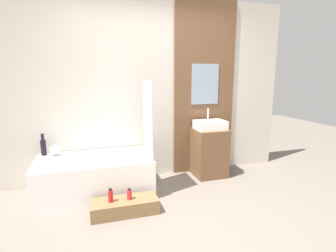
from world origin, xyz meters
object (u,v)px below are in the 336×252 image
(bottle_soap_primary, at_px, (111,196))
(vase_tall_dark, at_px, (43,147))
(vase_round_light, at_px, (55,150))
(bottle_soap_secondary, at_px, (129,194))
(wooden_step_bench, at_px, (125,207))
(bathtub, at_px, (95,176))
(sink, at_px, (210,125))

(bottle_soap_primary, bearing_deg, vase_tall_dark, 130.02)
(vase_round_light, height_order, bottle_soap_secondary, vase_round_light)
(wooden_step_bench, relative_size, bottle_soap_secondary, 5.75)
(vase_round_light, xyz_separation_m, bottle_soap_primary, (0.62, -0.88, -0.32))
(bottle_soap_primary, bearing_deg, bottle_soap_secondary, 0.00)
(vase_round_light, xyz_separation_m, bottle_soap_secondary, (0.83, -0.88, -0.33))
(wooden_step_bench, distance_m, vase_tall_dark, 1.39)
(wooden_step_bench, xyz_separation_m, vase_tall_dark, (-0.91, 0.91, 0.52))
(bottle_soap_secondary, bearing_deg, vase_tall_dark, 136.73)
(vase_tall_dark, xyz_separation_m, bottle_soap_secondary, (0.97, -0.91, -0.38))
(wooden_step_bench, height_order, bottle_soap_primary, bottle_soap_primary)
(bathtub, bearing_deg, bottle_soap_primary, -76.80)
(sink, bearing_deg, bathtub, -174.80)
(sink, xyz_separation_m, vase_tall_dark, (-2.30, 0.15, -0.19))
(vase_round_light, bearing_deg, wooden_step_bench, -48.67)
(vase_tall_dark, relative_size, bottle_soap_primary, 1.85)
(sink, bearing_deg, vase_round_light, 176.89)
(bathtub, distance_m, vase_tall_dark, 0.78)
(wooden_step_bench, bearing_deg, bathtub, 115.56)
(bathtub, distance_m, vase_round_light, 0.63)
(bathtub, distance_m, wooden_step_bench, 0.69)
(vase_tall_dark, bearing_deg, vase_round_light, -13.82)
(bathtub, distance_m, bottle_soap_secondary, 0.70)
(vase_tall_dark, distance_m, vase_round_light, 0.15)
(vase_tall_dark, bearing_deg, bottle_soap_primary, -49.98)
(bathtub, height_order, vase_round_light, vase_round_light)
(vase_tall_dark, bearing_deg, bottle_soap_secondary, -43.27)
(wooden_step_bench, relative_size, bottle_soap_primary, 4.74)
(bathtub, bearing_deg, sink, 5.20)
(bathtub, bearing_deg, bottle_soap_secondary, -60.33)
(sink, height_order, vase_round_light, sink)
(bathtub, height_order, bottle_soap_secondary, bathtub)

